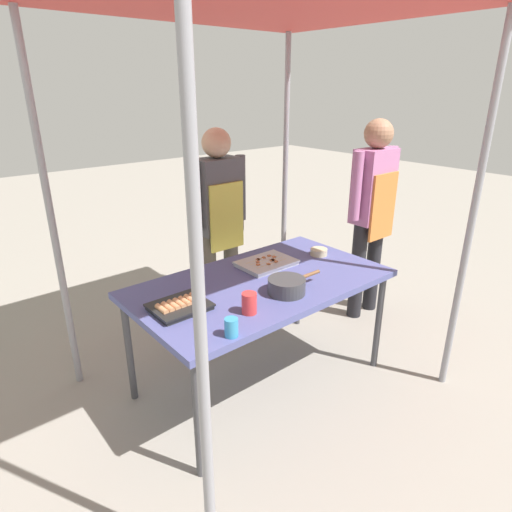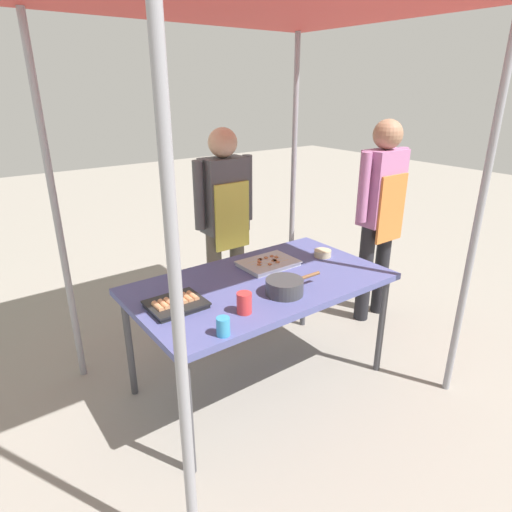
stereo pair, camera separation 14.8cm
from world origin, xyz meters
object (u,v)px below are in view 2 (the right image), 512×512
object	(u,v)px
tray_grilled_sausages	(176,304)
cooking_wok	(285,286)
condiment_bowl	(323,253)
customer_nearby	(381,206)
stall_table	(261,288)
vendor_woman	(225,214)
drink_cup_near_edge	(244,303)
drink_cup_by_wok	(223,327)
tray_meat_skewers	(268,263)

from	to	relation	value
tray_grilled_sausages	cooking_wok	world-z (taller)	cooking_wok
condiment_bowl	customer_nearby	xyz separation A→B (m)	(0.72, 0.10, 0.21)
stall_table	vendor_woman	size ratio (longest dim) A/B	1.00
condiment_bowl	drink_cup_near_edge	bearing A→B (deg)	-159.53
stall_table	condiment_bowl	xyz separation A→B (m)	(0.60, 0.07, 0.08)
drink_cup_by_wok	customer_nearby	xyz separation A→B (m)	(1.86, 0.56, 0.19)
drink_cup_near_edge	customer_nearby	bearing A→B (deg)	14.94
stall_table	tray_grilled_sausages	bearing A→B (deg)	-179.87
drink_cup_by_wok	customer_nearby	bearing A→B (deg)	16.85
cooking_wok	drink_cup_near_edge	world-z (taller)	drink_cup_near_edge
tray_meat_skewers	customer_nearby	world-z (taller)	customer_nearby
stall_table	drink_cup_by_wok	distance (m)	0.67
vendor_woman	tray_grilled_sausages	bearing A→B (deg)	44.02
tray_grilled_sausages	customer_nearby	world-z (taller)	customer_nearby
cooking_wok	stall_table	bearing A→B (deg)	91.30
condiment_bowl	drink_cup_near_edge	size ratio (longest dim) A/B	1.04
tray_meat_skewers	drink_cup_by_wok	bearing A→B (deg)	-141.91
condiment_bowl	drink_cup_by_wok	size ratio (longest dim) A/B	1.27
tray_meat_skewers	vendor_woman	world-z (taller)	vendor_woman
tray_grilled_sausages	tray_meat_skewers	distance (m)	0.79
cooking_wok	vendor_woman	bearing A→B (deg)	75.97
cooking_wok	drink_cup_by_wok	size ratio (longest dim) A/B	4.02
tray_meat_skewers	vendor_woman	bearing A→B (deg)	83.13
drink_cup_near_edge	drink_cup_by_wok	xyz separation A→B (m)	(-0.21, -0.12, -0.01)
tray_meat_skewers	customer_nearby	size ratio (longest dim) A/B	0.23
drink_cup_by_wok	cooking_wok	bearing A→B (deg)	17.55
cooking_wok	drink_cup_by_wok	xyz separation A→B (m)	(-0.53, -0.17, -0.00)
tray_grilled_sausages	condiment_bowl	distance (m)	1.19
condiment_bowl	customer_nearby	world-z (taller)	customer_nearby
cooking_wok	drink_cup_by_wok	bearing A→B (deg)	-162.45
drink_cup_near_edge	vendor_woman	xyz separation A→B (m)	(0.58, 1.09, 0.14)
stall_table	cooking_wok	bearing A→B (deg)	-88.70
vendor_woman	stall_table	bearing A→B (deg)	71.96
vendor_woman	cooking_wok	bearing A→B (deg)	75.97
tray_meat_skewers	cooking_wok	size ratio (longest dim) A/B	0.98
tray_meat_skewers	drink_cup_near_edge	world-z (taller)	drink_cup_near_edge
customer_nearby	tray_grilled_sausages	bearing A→B (deg)	-174.99
stall_table	condiment_bowl	bearing A→B (deg)	6.70
cooking_wok	drink_cup_near_edge	bearing A→B (deg)	-171.99
vendor_woman	drink_cup_near_edge	bearing A→B (deg)	61.88
stall_table	customer_nearby	bearing A→B (deg)	7.12
stall_table	cooking_wok	size ratio (longest dim) A/B	4.19
tray_grilled_sausages	vendor_woman	xyz separation A→B (m)	(0.85, 0.82, 0.18)
cooking_wok	customer_nearby	bearing A→B (deg)	16.56
customer_nearby	drink_cup_near_edge	bearing A→B (deg)	-165.06
stall_table	tray_meat_skewers	size ratio (longest dim) A/B	4.29
tray_grilled_sausages	drink_cup_by_wok	distance (m)	0.40
stall_table	drink_cup_near_edge	size ratio (longest dim) A/B	13.81
tray_grilled_sausages	drink_cup_near_edge	xyz separation A→B (m)	(0.27, -0.27, 0.04)
stall_table	condiment_bowl	distance (m)	0.61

